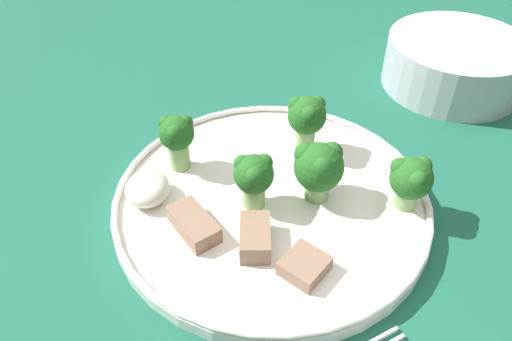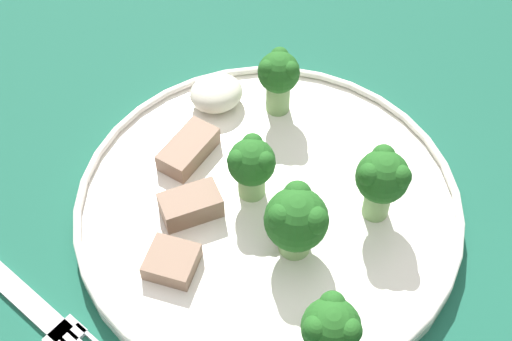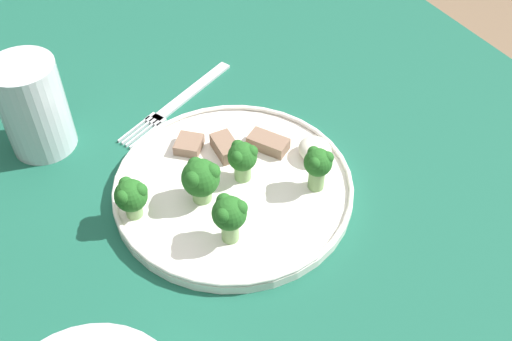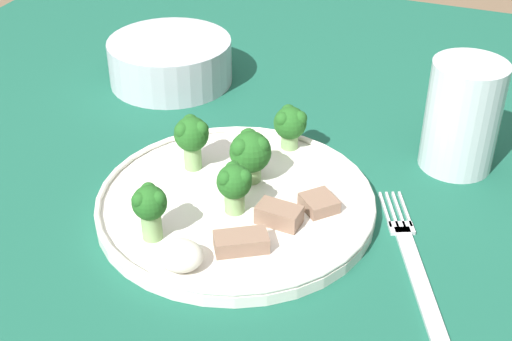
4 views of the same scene
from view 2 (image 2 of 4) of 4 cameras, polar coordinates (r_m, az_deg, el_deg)
name	(u,v)px [view 2 (image 2 of 4)]	position (r m, az deg, el deg)	size (l,w,h in m)	color
dinner_plate	(268,207)	(0.52, 0.99, -2.96)	(0.28, 0.28, 0.02)	white
fork	(19,294)	(0.52, -18.42, -9.35)	(0.10, 0.20, 0.00)	silver
broccoli_floret_near_rim_left	(279,76)	(0.55, 1.83, 7.59)	(0.03, 0.03, 0.06)	#7FA866
broccoli_floret_center_left	(331,328)	(0.44, 6.02, -12.41)	(0.04, 0.04, 0.05)	#7FA866
broccoli_floret_back_left	(252,164)	(0.50, -0.36, 0.52)	(0.04, 0.03, 0.05)	#7FA866
broccoli_floret_front_left	(296,220)	(0.47, 3.24, -3.95)	(0.04, 0.04, 0.06)	#7FA866
broccoli_floret_center_back	(382,179)	(0.49, 10.06, -0.65)	(0.04, 0.04, 0.06)	#7FA866
meat_slice_front_slice	(188,149)	(0.54, -5.43, 1.71)	(0.06, 0.05, 0.02)	#846651
meat_slice_middle_slice	(172,262)	(0.49, -6.75, -7.25)	(0.04, 0.04, 0.01)	#846651
meat_slice_rear_slice	(191,205)	(0.51, -5.25, -2.77)	(0.04, 0.03, 0.02)	#846651
sauce_dollop	(216,93)	(0.57, -3.20, 6.20)	(0.04, 0.04, 0.02)	silver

